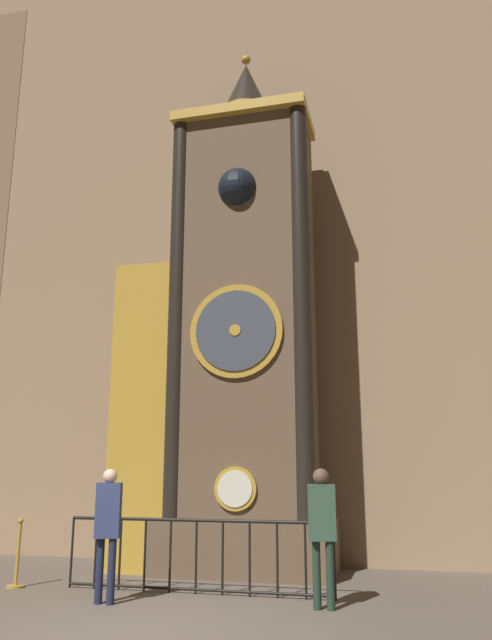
{
  "coord_description": "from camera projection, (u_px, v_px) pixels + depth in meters",
  "views": [
    {
      "loc": [
        3.17,
        -6.76,
        1.8
      ],
      "look_at": [
        0.26,
        4.55,
        4.59
      ],
      "focal_mm": 35.0,
      "sensor_mm": 36.0,
      "label": 1
    }
  ],
  "objects": [
    {
      "name": "visitor_far",
      "position": [
        322.0,
        522.0,
        8.4
      ],
      "size": [
        0.39,
        0.32,
        1.81
      ],
      "rotation": [
        0.0,
        0.0,
        0.34
      ],
      "color": "#213427",
      "rests_on": "ground_plane"
    },
    {
      "name": "stanchion_post",
      "position": [
        17.0,
        565.0,
        9.77
      ],
      "size": [
        0.28,
        0.28,
        1.04
      ],
      "color": "#B28E33",
      "rests_on": "ground_plane"
    },
    {
      "name": "clock_tower",
      "position": [
        228.0,
        337.0,
        11.98
      ],
      "size": [
        4.07,
        1.82,
        10.43
      ],
      "color": "brown",
      "rests_on": "ground_plane"
    },
    {
      "name": "railing_fence",
      "position": [
        196.0,
        552.0,
        9.34
      ],
      "size": [
        4.17,
        0.05,
        1.07
      ],
      "color": "black",
      "rests_on": "ground_plane"
    },
    {
      "name": "ground_plane",
      "position": [
        118.0,
        640.0,
        6.72
      ],
      "size": [
        28.0,
        28.0,
        0.0
      ],
      "primitive_type": "plane",
      "color": "brown"
    },
    {
      "name": "visitor_near",
      "position": [
        108.0,
        521.0,
        8.75
      ],
      "size": [
        0.39,
        0.31,
        1.8
      ],
      "rotation": [
        0.0,
        0.0,
        0.3
      ],
      "color": "#1B213A",
      "rests_on": "ground_plane"
    },
    {
      "name": "cathedral_back_wall",
      "position": [
        246.0,
        201.0,
        14.07
      ],
      "size": [
        24.0,
        0.32,
        15.42
      ],
      "color": "#997A5B",
      "rests_on": "ground_plane"
    }
  ]
}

